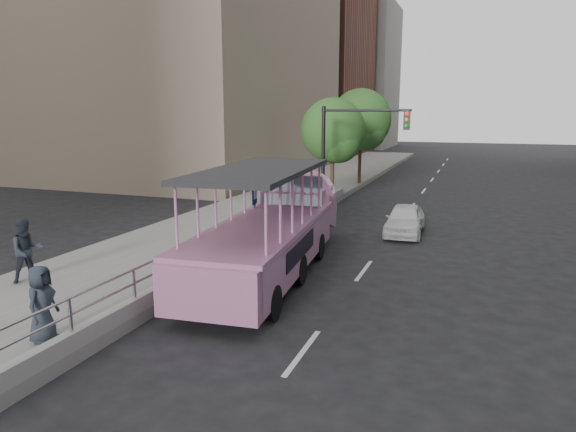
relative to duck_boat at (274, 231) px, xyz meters
name	(u,v)px	position (x,y,z in m)	size (l,w,h in m)	color
ground	(290,312)	(1.69, -3.09, -1.25)	(160.00, 160.00, 0.00)	black
sidewalk	(249,216)	(-4.06, 6.91, -1.10)	(5.50, 80.00, 0.30)	gray
kerb_wall	(217,260)	(-1.43, -1.09, -0.77)	(0.24, 30.00, 0.36)	#9B9B96
guardrail	(216,239)	(-1.43, -1.09, -0.11)	(0.07, 22.00, 0.71)	#B2B1B6
duck_boat	(274,231)	(0.00, 0.00, 0.00)	(3.37, 10.33, 3.37)	black
car	(405,219)	(3.19, 6.39, -0.64)	(1.45, 3.60, 1.23)	silver
pedestrian_mid	(27,251)	(-5.58, -4.23, -0.07)	(0.86, 0.67, 1.76)	#262E39
pedestrian_far	(42,304)	(-2.23, -7.01, -0.15)	(0.78, 0.51, 1.60)	#262E39
parking_sign	(255,207)	(-1.17, 1.20, 0.48)	(0.13, 0.62, 2.75)	black
traffic_signal	(348,143)	(-0.02, 9.41, 2.25)	(4.20, 0.32, 5.20)	black
street_tree_near	(334,133)	(-1.61, 12.83, 2.57)	(3.52, 3.52, 5.72)	#3C291B
street_tree_far	(362,122)	(-1.41, 18.83, 3.06)	(3.97, 3.97, 6.45)	#3C291B
midrise_brick	(287,43)	(-16.31, 44.91, 11.75)	(18.00, 16.00, 26.00)	brown
midrise_stone_b	(338,77)	(-14.31, 60.91, 8.75)	(16.00, 14.00, 20.00)	slate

